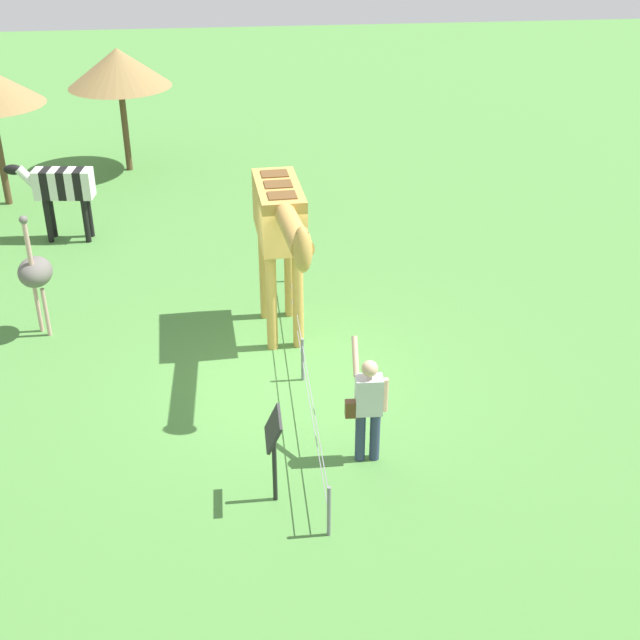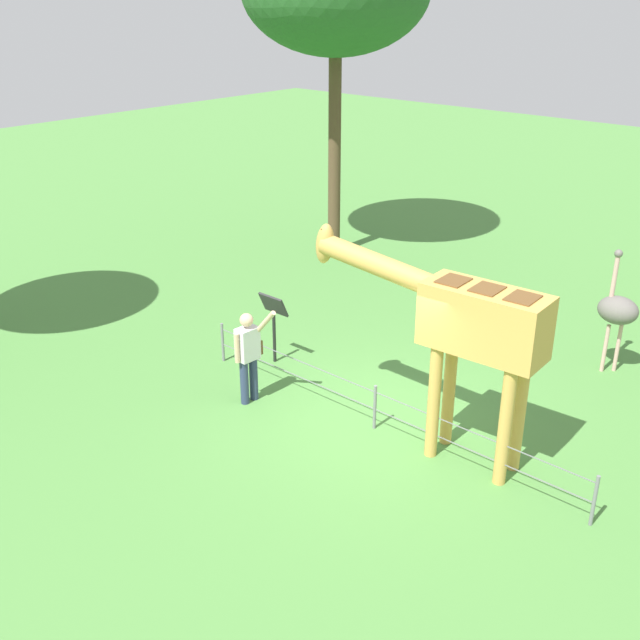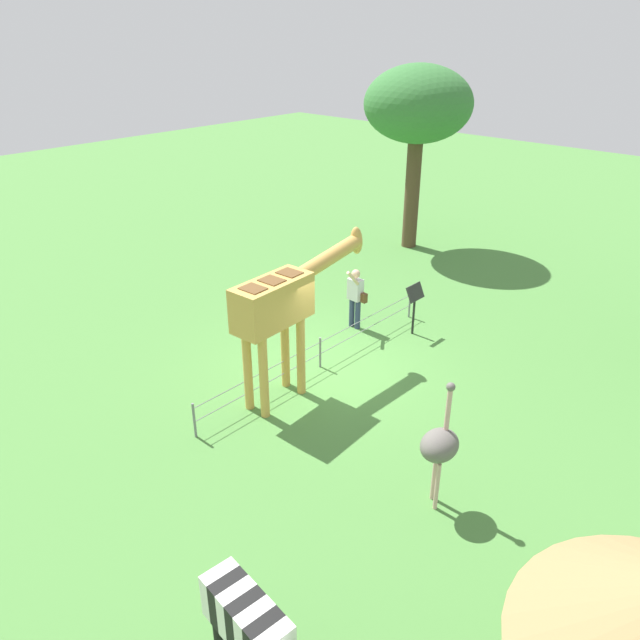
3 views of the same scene
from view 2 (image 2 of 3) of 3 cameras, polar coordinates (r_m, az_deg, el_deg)
name	(u,v)px [view 2 (image 2 of 3)]	position (r m, az deg, el deg)	size (l,w,h in m)	color
ground_plane	(382,423)	(12.14, 4.68, -7.71)	(60.00, 60.00, 0.00)	#4C843D
giraffe	(463,323)	(10.54, 10.68, -0.25)	(3.75, 0.79, 3.10)	gold
visitor	(249,352)	(12.33, -5.38, -2.41)	(0.64, 0.58, 1.71)	navy
ostrich	(618,310)	(14.12, 21.45, 0.68)	(0.70, 0.56, 2.25)	#CC9E93
info_sign	(274,314)	(13.59, -3.50, 0.46)	(0.56, 0.21, 1.32)	black
wire_fence	(375,405)	(11.79, 4.15, -6.42)	(7.05, 0.05, 0.75)	slate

